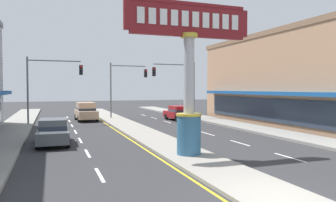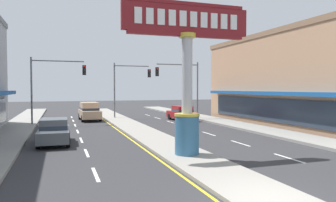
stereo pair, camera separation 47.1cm
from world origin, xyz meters
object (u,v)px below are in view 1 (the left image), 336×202
at_px(district_sign, 189,76).
at_px(traffic_light_right_side, 179,80).
at_px(storefront_right, 295,79).
at_px(suv_near_left_lane, 86,111).
at_px(sedan_near_right_lane, 53,131).
at_px(sedan_far_right_lane, 179,113).
at_px(traffic_light_left_side, 49,79).
at_px(traffic_light_median_far, 124,81).

relative_size(district_sign, traffic_light_right_side, 1.19).
bearing_deg(storefront_right, suv_near_left_lane, 150.13).
bearing_deg(storefront_right, sedan_near_right_lane, -170.44).
xyz_separation_m(traffic_light_right_side, sedan_near_right_lane, (-12.76, -11.31, -3.46)).
bearing_deg(district_sign, sedan_far_right_lane, 69.67).
bearing_deg(traffic_light_left_side, sedan_far_right_lane, 0.18).
bearing_deg(sedan_near_right_lane, sedan_far_right_lane, 40.79).
relative_size(district_sign, sedan_near_right_lane, 1.70).
bearing_deg(district_sign, traffic_light_right_side, 69.43).
height_order(traffic_light_left_side, sedan_near_right_lane, traffic_light_left_side).
relative_size(district_sign, traffic_light_left_side, 1.19).
distance_m(traffic_light_right_side, sedan_far_right_lane, 3.51).
bearing_deg(sedan_near_right_lane, traffic_light_right_side, 41.55).
bearing_deg(traffic_light_left_side, district_sign, -68.78).
xyz_separation_m(district_sign, sedan_near_right_lane, (-6.24, 6.07, -3.18)).
relative_size(traffic_light_median_far, sedan_far_right_lane, 1.41).
bearing_deg(traffic_light_right_side, sedan_near_right_lane, -138.45).
bearing_deg(district_sign, traffic_light_median_far, 86.23).
distance_m(traffic_light_right_side, traffic_light_median_far, 6.35).
xyz_separation_m(sedan_near_right_lane, sedan_far_right_lane, (12.48, 10.77, 0.00)).
bearing_deg(traffic_light_median_far, suv_near_left_lane, -165.34).
relative_size(storefront_right, traffic_light_left_side, 3.59).
bearing_deg(sedan_near_right_lane, suv_near_left_lane, 76.68).
height_order(storefront_right, sedan_near_right_lane, storefront_right).
xyz_separation_m(storefront_right, traffic_light_left_side, (-21.57, 7.14, 0.01)).
xyz_separation_m(traffic_light_left_side, traffic_light_median_far, (7.92, 4.32, -0.05)).
bearing_deg(traffic_light_right_side, suv_near_left_lane, 164.60).
distance_m(storefront_right, traffic_light_median_far, 17.83).
bearing_deg(sedan_far_right_lane, suv_near_left_lane, 161.07).
bearing_deg(sedan_far_right_lane, traffic_light_right_side, 62.53).
distance_m(district_sign, traffic_light_median_far, 21.17).
distance_m(district_sign, sedan_far_right_lane, 18.24).
height_order(storefront_right, traffic_light_median_far, storefront_right).
distance_m(storefront_right, sedan_far_right_lane, 11.88).
relative_size(traffic_light_median_far, suv_near_left_lane, 1.33).
bearing_deg(storefront_right, sedan_far_right_lane, 140.80).
relative_size(district_sign, traffic_light_median_far, 1.19).
bearing_deg(sedan_near_right_lane, traffic_light_left_side, 91.53).
xyz_separation_m(district_sign, suv_near_left_lane, (-2.94, 19.99, -2.98)).
height_order(district_sign, suv_near_left_lane, district_sign).
bearing_deg(traffic_light_left_side, sedan_near_right_lane, -88.47).
height_order(district_sign, traffic_light_median_far, district_sign).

